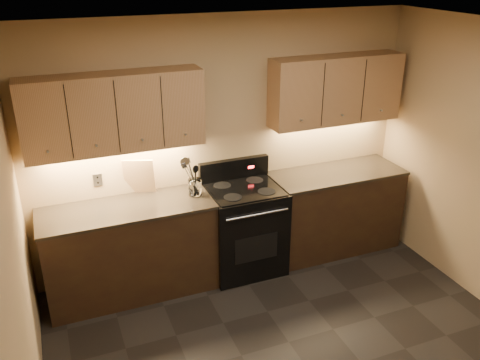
{
  "coord_description": "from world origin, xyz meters",
  "views": [
    {
      "loc": [
        -1.68,
        -2.61,
        3.08
      ],
      "look_at": [
        -0.06,
        1.45,
        1.14
      ],
      "focal_mm": 38.0,
      "sensor_mm": 36.0,
      "label": 1
    }
  ],
  "objects": [
    {
      "name": "stove",
      "position": [
        0.08,
        1.68,
        0.48
      ],
      "size": [
        0.76,
        0.68,
        1.14
      ],
      "color": "black",
      "rests_on": "ground"
    },
    {
      "name": "upper_cab_left",
      "position": [
        -1.1,
        1.85,
        1.8
      ],
      "size": [
        1.6,
        0.3,
        0.7
      ],
      "primitive_type": "cube",
      "color": "#A77D53",
      "rests_on": "wall_back"
    },
    {
      "name": "upper_cab_right",
      "position": [
        1.18,
        1.85,
        1.8
      ],
      "size": [
        1.44,
        0.3,
        0.7
      ],
      "primitive_type": "cube",
      "color": "#A77D53",
      "rests_on": "wall_back"
    },
    {
      "name": "counter_right",
      "position": [
        1.18,
        1.7,
        0.47
      ],
      "size": [
        1.46,
        0.62,
        0.93
      ],
      "color": "black",
      "rests_on": "ground"
    },
    {
      "name": "cutting_board",
      "position": [
        -0.91,
        1.95,
        1.11
      ],
      "size": [
        0.31,
        0.19,
        0.37
      ],
      "primitive_type": "cube",
      "rotation": [
        0.22,
        0.0,
        -0.35
      ],
      "color": "tan",
      "rests_on": "counter_left"
    },
    {
      "name": "outlet_plate",
      "position": [
        -1.3,
        1.99,
        1.12
      ],
      "size": [
        0.08,
        0.01,
        0.12
      ],
      "primitive_type": "cube",
      "color": "#B2B5BA",
      "rests_on": "wall_back"
    },
    {
      "name": "steel_skimmer",
      "position": [
        -0.38,
        1.69,
        1.14
      ],
      "size": [
        0.23,
        0.12,
        0.41
      ],
      "primitive_type": null,
      "rotation": [
        -0.1,
        -0.35,
        0.09
      ],
      "color": "silver",
      "rests_on": "utensil_crock"
    },
    {
      "name": "utensil_crock",
      "position": [
        -0.42,
        1.72,
        1.01
      ],
      "size": [
        0.17,
        0.17,
        0.16
      ],
      "color": "white",
      "rests_on": "counter_left"
    },
    {
      "name": "ceiling",
      "position": [
        0.0,
        0.0,
        2.6
      ],
      "size": [
        4.0,
        4.0,
        0.0
      ],
      "primitive_type": "plane",
      "rotation": [
        3.14,
        0.0,
        0.0
      ],
      "color": "silver",
      "rests_on": "wall_back"
    },
    {
      "name": "wall_back",
      "position": [
        0.0,
        2.0,
        1.3
      ],
      "size": [
        4.0,
        0.04,
        2.6
      ],
      "primitive_type": "cube",
      "color": "tan",
      "rests_on": "ground"
    },
    {
      "name": "black_spoon",
      "position": [
        -0.42,
        1.73,
        1.1
      ],
      "size": [
        0.06,
        0.12,
        0.32
      ],
      "primitive_type": null,
      "rotation": [
        0.2,
        -0.02,
        0.05
      ],
      "color": "black",
      "rests_on": "utensil_crock"
    },
    {
      "name": "steel_spatula",
      "position": [
        -0.4,
        1.74,
        1.13
      ],
      "size": [
        0.23,
        0.13,
        0.38
      ],
      "primitive_type": null,
      "rotation": [
        0.16,
        -0.36,
        -0.24
      ],
      "color": "silver",
      "rests_on": "utensil_crock"
    },
    {
      "name": "black_turner",
      "position": [
        -0.4,
        1.7,
        1.13
      ],
      "size": [
        0.16,
        0.2,
        0.39
      ],
      "primitive_type": null,
      "rotation": [
        -0.32,
        -0.11,
        0.22
      ],
      "color": "black",
      "rests_on": "utensil_crock"
    },
    {
      "name": "wall_left",
      "position": [
        -2.0,
        0.0,
        1.3
      ],
      "size": [
        0.04,
        4.0,
        2.6
      ],
      "primitive_type": "cube",
      "color": "tan",
      "rests_on": "ground"
    },
    {
      "name": "counter_left",
      "position": [
        -1.1,
        1.7,
        0.47
      ],
      "size": [
        1.62,
        0.62,
        0.93
      ],
      "color": "black",
      "rests_on": "ground"
    }
  ]
}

